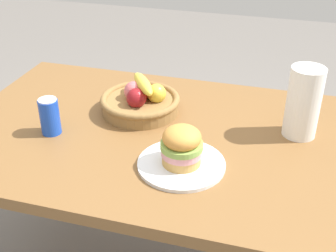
{
  "coord_description": "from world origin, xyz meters",
  "views": [
    {
      "loc": [
        0.39,
        -1.23,
        1.53
      ],
      "look_at": [
        0.05,
        -0.05,
        0.81
      ],
      "focal_mm": 47.43,
      "sensor_mm": 36.0,
      "label": 1
    }
  ],
  "objects_px": {
    "plate": "(181,164)",
    "soda_can": "(50,116)",
    "sandwich": "(182,146)",
    "fruit_basket": "(141,101)",
    "paper_towel_roll": "(303,102)"
  },
  "relations": [
    {
      "from": "soda_can",
      "to": "paper_towel_roll",
      "type": "bearing_deg",
      "value": 15.24
    },
    {
      "from": "fruit_basket",
      "to": "paper_towel_roll",
      "type": "relative_size",
      "value": 1.21
    },
    {
      "from": "soda_can",
      "to": "fruit_basket",
      "type": "relative_size",
      "value": 0.43
    },
    {
      "from": "plate",
      "to": "soda_can",
      "type": "bearing_deg",
      "value": 171.89
    },
    {
      "from": "fruit_basket",
      "to": "plate",
      "type": "bearing_deg",
      "value": -51.87
    },
    {
      "from": "plate",
      "to": "fruit_basket",
      "type": "relative_size",
      "value": 0.92
    },
    {
      "from": "fruit_basket",
      "to": "soda_can",
      "type": "bearing_deg",
      "value": -137.23
    },
    {
      "from": "plate",
      "to": "soda_can",
      "type": "height_order",
      "value": "soda_can"
    },
    {
      "from": "sandwich",
      "to": "soda_can",
      "type": "height_order",
      "value": "sandwich"
    },
    {
      "from": "sandwich",
      "to": "fruit_basket",
      "type": "relative_size",
      "value": 0.44
    },
    {
      "from": "soda_can",
      "to": "fruit_basket",
      "type": "xyz_separation_m",
      "value": [
        0.24,
        0.22,
        -0.02
      ]
    },
    {
      "from": "paper_towel_roll",
      "to": "sandwich",
      "type": "bearing_deg",
      "value": -139.33
    },
    {
      "from": "plate",
      "to": "sandwich",
      "type": "bearing_deg",
      "value": -63.43
    },
    {
      "from": "sandwich",
      "to": "paper_towel_roll",
      "type": "distance_m",
      "value": 0.44
    },
    {
      "from": "plate",
      "to": "sandwich",
      "type": "relative_size",
      "value": 2.1
    }
  ]
}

